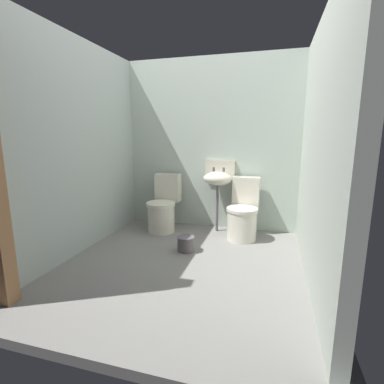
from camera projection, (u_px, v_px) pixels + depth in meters
ground_plane at (184, 264)px, 3.08m from camera, size 2.85×2.95×0.08m
wall_back at (211, 145)px, 4.09m from camera, size 2.85×0.10×2.39m
wall_left at (80, 147)px, 3.28m from camera, size 0.10×2.75×2.39m
wall_right at (320, 151)px, 2.59m from camera, size 0.10×2.75×2.39m
toilet_left at (163, 208)px, 4.04m from camera, size 0.40×0.59×0.78m
toilet_right at (243, 214)px, 3.74m from camera, size 0.42×0.61×0.78m
sink at (218, 178)px, 3.93m from camera, size 0.42×0.35×0.99m
bucket at (186, 243)px, 3.32m from camera, size 0.21×0.21×0.18m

